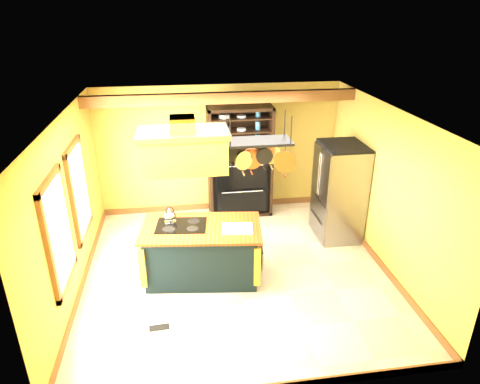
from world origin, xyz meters
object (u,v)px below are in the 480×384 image
object	(u,v)px
kitchen_island	(202,251)
refrigerator	(339,194)
pot_rack	(259,150)
hutch	(240,173)
range_hood	(184,149)

from	to	relation	value
kitchen_island	refrigerator	size ratio (longest dim) A/B	1.11
pot_rack	refrigerator	distance (m)	2.38
hutch	pot_rack	bearing A→B (deg)	-91.16
kitchen_island	pot_rack	xyz separation A→B (m)	(0.92, -0.00, 1.69)
kitchen_island	pot_rack	bearing A→B (deg)	6.99
range_hood	refrigerator	size ratio (longest dim) A/B	0.73
refrigerator	hutch	xyz separation A→B (m)	(-1.69, 1.29, 0.02)
kitchen_island	range_hood	distance (m)	1.77
hutch	kitchen_island	bearing A→B (deg)	-112.78
pot_rack	range_hood	bearing A→B (deg)	-180.00
pot_rack	refrigerator	xyz separation A→B (m)	(1.74, 1.00, -1.28)
kitchen_island	range_hood	size ratio (longest dim) A/B	1.53
kitchen_island	hutch	bearing A→B (deg)	74.26
range_hood	pot_rack	distance (m)	1.12
range_hood	hutch	bearing A→B (deg)	63.14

